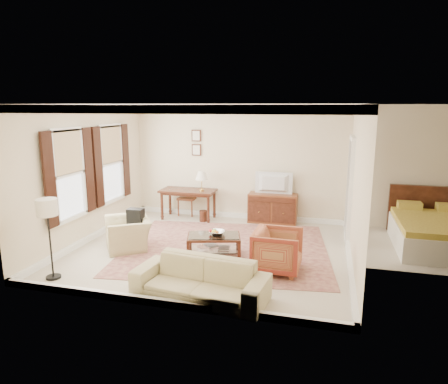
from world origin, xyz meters
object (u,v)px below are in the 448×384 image
at_px(sideboard, 273,208).
at_px(tv, 273,176).
at_px(club_armchair, 128,228).
at_px(writing_desk, 188,194).
at_px(sofa, 200,274).
at_px(striped_armchair, 277,249).
at_px(coffee_table, 214,240).

distance_m(sideboard, tv, 0.81).
relative_size(tv, club_armchair, 0.91).
distance_m(writing_desk, sofa, 4.45).
bearing_deg(sofa, sideboard, 90.40).
distance_m(writing_desk, striped_armchair, 3.88).
bearing_deg(club_armchair, writing_desk, 134.97).
xyz_separation_m(striped_armchair, club_armchair, (-3.11, 0.41, 0.01)).
xyz_separation_m(coffee_table, sofa, (0.29, -1.73, 0.07)).
xyz_separation_m(coffee_table, striped_armchair, (1.29, -0.41, 0.09)).
bearing_deg(club_armchair, coffee_table, 55.79).
bearing_deg(coffee_table, writing_desk, 120.03).
relative_size(writing_desk, sideboard, 1.17).
relative_size(sideboard, sofa, 0.59).
height_order(club_armchair, sofa, club_armchair).
bearing_deg(striped_armchair, club_armchair, 84.41).
xyz_separation_m(sideboard, sofa, (-0.50, -4.31, 0.03)).
height_order(writing_desk, coffee_table, writing_desk).
xyz_separation_m(tv, coffee_table, (-0.78, -2.56, -0.85)).
relative_size(coffee_table, club_armchair, 1.18).
height_order(sideboard, sofa, sofa).
bearing_deg(striped_armchair, coffee_table, 74.01).
xyz_separation_m(striped_armchair, sofa, (-1.00, -1.32, -0.02)).
bearing_deg(coffee_table, tv, 72.99).
height_order(sideboard, tv, tv).
relative_size(sideboard, tv, 1.37).
bearing_deg(striped_armchair, tv, 11.44).
relative_size(writing_desk, club_armchair, 1.44).
bearing_deg(striped_armchair, sofa, 144.69).
bearing_deg(tv, writing_desk, 4.48).
relative_size(sideboard, striped_armchair, 1.44).
bearing_deg(writing_desk, sofa, -67.96).
relative_size(coffee_table, sofa, 0.56).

